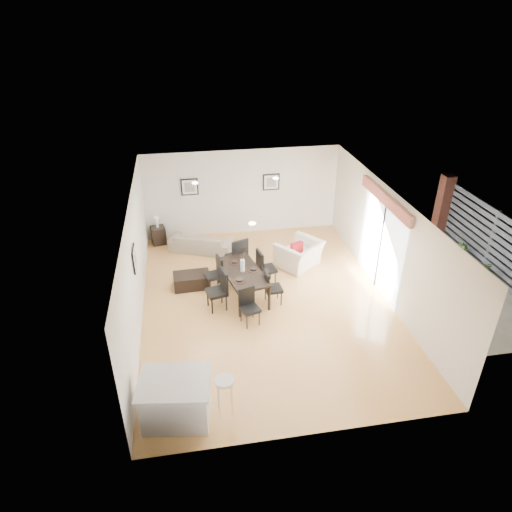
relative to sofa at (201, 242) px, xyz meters
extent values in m
plane|color=#DCAE5A|center=(1.39, -2.97, -0.27)|extent=(8.00, 8.00, 0.00)
cube|color=silver|center=(1.39, 1.03, 1.08)|extent=(6.00, 0.04, 2.70)
cube|color=silver|center=(1.39, -6.97, 1.08)|extent=(6.00, 0.04, 2.70)
cube|color=silver|center=(-1.61, -2.97, 1.08)|extent=(0.04, 8.00, 2.70)
cube|color=silver|center=(4.39, -2.97, 1.08)|extent=(0.04, 8.00, 2.70)
cube|color=white|center=(1.39, -2.97, 2.43)|extent=(6.00, 8.00, 0.02)
imported|color=#A19382|center=(0.00, 0.00, 0.00)|extent=(1.99, 1.37, 0.54)
imported|color=beige|center=(2.63, -1.37, 0.10)|extent=(1.51, 1.49, 0.74)
imported|color=#355A26|center=(6.98, -3.02, 0.10)|extent=(0.81, 0.75, 0.74)
imported|color=#355A26|center=(7.14, -2.04, 0.05)|extent=(0.37, 0.37, 0.63)
cube|color=black|center=(0.87, -2.57, 0.42)|extent=(1.21, 1.88, 0.06)
cylinder|color=black|center=(0.67, -3.44, 0.06)|extent=(0.07, 0.07, 0.66)
cylinder|color=black|center=(0.33, -1.86, 0.06)|extent=(0.07, 0.07, 0.66)
cylinder|color=black|center=(1.41, -3.28, 0.06)|extent=(0.07, 0.07, 0.66)
cylinder|color=black|center=(1.07, -1.70, 0.06)|extent=(0.07, 0.07, 0.66)
cube|color=black|center=(0.18, -3.00, 0.19)|extent=(0.54, 0.54, 0.08)
cube|color=black|center=(0.37, -2.96, 0.47)|extent=(0.16, 0.46, 0.55)
cylinder|color=black|center=(-0.04, -2.87, -0.06)|extent=(0.04, 0.04, 0.42)
cylinder|color=black|center=(0.31, -2.79, -0.06)|extent=(0.04, 0.04, 0.42)
cylinder|color=black|center=(0.04, -3.21, -0.06)|extent=(0.04, 0.04, 0.42)
cylinder|color=black|center=(0.39, -3.14, -0.06)|extent=(0.04, 0.04, 0.42)
cube|color=black|center=(0.18, -2.13, 0.13)|extent=(0.49, 0.49, 0.07)
cube|color=black|center=(0.35, -2.09, 0.38)|extent=(0.15, 0.40, 0.48)
cylinder|color=black|center=(-0.01, -2.02, -0.09)|extent=(0.03, 0.03, 0.37)
cylinder|color=black|center=(0.29, -1.94, -0.09)|extent=(0.03, 0.03, 0.37)
cylinder|color=black|center=(0.06, -2.32, -0.09)|extent=(0.03, 0.03, 0.37)
cylinder|color=black|center=(0.37, -2.25, -0.09)|extent=(0.03, 0.03, 0.37)
cube|color=black|center=(1.56, -3.00, 0.14)|extent=(0.43, 0.43, 0.07)
cube|color=black|center=(1.39, -3.01, 0.39)|extent=(0.08, 0.41, 0.49)
cylinder|color=black|center=(1.73, -3.15, -0.08)|extent=(0.03, 0.03, 0.37)
cylinder|color=black|center=(1.41, -3.17, -0.08)|extent=(0.03, 0.03, 0.37)
cylinder|color=black|center=(1.71, -2.83, -0.08)|extent=(0.03, 0.03, 0.37)
cylinder|color=black|center=(1.40, -2.85, -0.08)|extent=(0.03, 0.03, 0.37)
cube|color=black|center=(1.56, -2.13, 0.18)|extent=(0.52, 0.52, 0.08)
cube|color=black|center=(1.37, -2.17, 0.46)|extent=(0.14, 0.45, 0.53)
cylinder|color=black|center=(1.77, -2.28, -0.07)|extent=(0.03, 0.03, 0.41)
cylinder|color=black|center=(1.42, -2.34, -0.07)|extent=(0.03, 0.03, 0.41)
cylinder|color=black|center=(1.71, -1.93, -0.07)|extent=(0.03, 0.03, 0.41)
cylinder|color=black|center=(1.36, -1.99, -0.07)|extent=(0.03, 0.03, 0.41)
cube|color=black|center=(0.87, -3.72, 0.13)|extent=(0.50, 0.50, 0.07)
cube|color=black|center=(0.82, -3.56, 0.38)|extent=(0.40, 0.17, 0.48)
cylinder|color=black|center=(0.77, -3.92, -0.09)|extent=(0.03, 0.03, 0.37)
cylinder|color=black|center=(0.67, -3.62, -0.09)|extent=(0.03, 0.03, 0.37)
cylinder|color=black|center=(1.07, -3.83, -0.09)|extent=(0.03, 0.03, 0.37)
cylinder|color=black|center=(0.97, -3.53, -0.09)|extent=(0.03, 0.03, 0.37)
cube|color=black|center=(0.87, -1.41, 0.21)|extent=(0.63, 0.63, 0.08)
cube|color=black|center=(0.95, -1.61, 0.51)|extent=(0.47, 0.24, 0.57)
cylinder|color=black|center=(0.98, -1.17, -0.05)|extent=(0.04, 0.04, 0.44)
cylinder|color=black|center=(1.12, -1.52, -0.05)|extent=(0.04, 0.04, 0.44)
cylinder|color=black|center=(0.63, -1.31, -0.05)|extent=(0.04, 0.04, 0.44)
cylinder|color=black|center=(0.77, -1.66, -0.05)|extent=(0.04, 0.04, 0.44)
cylinder|color=white|center=(0.87, -2.57, 0.61)|extent=(0.11, 0.11, 0.32)
cylinder|color=#301D15|center=(1.15, -2.57, 0.46)|extent=(0.31, 0.31, 0.01)
cylinder|color=black|center=(1.15, -2.57, 0.48)|extent=(0.17, 0.17, 0.05)
cylinder|color=#301D15|center=(0.73, -2.13, 0.46)|extent=(0.31, 0.31, 0.01)
cylinder|color=black|center=(0.73, -2.13, 0.48)|extent=(0.17, 0.17, 0.05)
cylinder|color=#301D15|center=(0.73, -3.01, 0.46)|extent=(0.31, 0.31, 0.01)
cylinder|color=black|center=(0.73, -3.01, 0.48)|extent=(0.17, 0.17, 0.05)
cube|color=black|center=(-0.38, -1.94, -0.08)|extent=(0.95, 0.59, 0.37)
cube|color=black|center=(-1.26, 0.68, 0.00)|extent=(0.48, 0.48, 0.54)
cylinder|color=white|center=(-1.26, 0.68, 0.35)|extent=(0.08, 0.08, 0.15)
cone|color=silver|center=(-1.26, 0.68, 0.52)|extent=(0.18, 0.18, 0.20)
cube|color=maroon|center=(2.52, -1.48, 0.34)|extent=(0.39, 0.26, 0.37)
cube|color=silver|center=(-0.84, -6.20, 0.14)|extent=(1.26, 1.01, 0.81)
cube|color=silver|center=(-0.84, -6.20, 0.57)|extent=(1.36, 1.12, 0.06)
cylinder|color=white|center=(0.02, -6.20, 0.47)|extent=(0.35, 0.35, 0.05)
cylinder|color=silver|center=(0.14, -6.09, 0.10)|extent=(0.02, 0.02, 0.74)
cylinder|color=silver|center=(-0.09, -6.09, 0.10)|extent=(0.02, 0.02, 0.74)
cylinder|color=silver|center=(-0.09, -6.32, 0.10)|extent=(0.02, 0.02, 0.74)
cylinder|color=silver|center=(0.14, -6.32, 0.10)|extent=(0.02, 0.02, 0.74)
cube|color=black|center=(-0.21, 1.00, 1.38)|extent=(0.52, 0.03, 0.52)
cube|color=white|center=(-0.21, 1.00, 1.38)|extent=(0.44, 0.04, 0.44)
cube|color=#5A5A55|center=(-0.21, 1.00, 1.38)|extent=(0.30, 0.04, 0.30)
cube|color=black|center=(2.29, 1.00, 1.38)|extent=(0.52, 0.03, 0.52)
cube|color=white|center=(2.29, 1.00, 1.38)|extent=(0.44, 0.04, 0.44)
cube|color=#5A5A55|center=(2.29, 1.00, 1.38)|extent=(0.30, 0.04, 0.30)
cube|color=black|center=(-1.58, -3.17, 1.38)|extent=(0.03, 0.52, 0.52)
cube|color=white|center=(-1.58, -3.17, 1.38)|extent=(0.04, 0.44, 0.44)
cube|color=#5A5A55|center=(-1.58, -3.17, 1.38)|extent=(0.04, 0.30, 0.30)
cube|color=white|center=(4.37, -2.67, 0.85)|extent=(0.02, 2.40, 2.25)
cube|color=black|center=(4.35, -2.67, 0.85)|extent=(0.03, 0.05, 2.25)
cube|color=black|center=(4.35, -2.67, 2.00)|extent=(0.03, 2.50, 0.05)
cube|color=maroon|center=(4.31, -2.67, 2.16)|extent=(0.10, 2.70, 0.28)
plane|color=gray|center=(6.39, -2.67, -0.27)|extent=(6.00, 6.00, 0.00)
cube|color=#313033|center=(7.59, -2.67, 0.63)|extent=(0.08, 5.50, 1.80)
cube|color=brown|center=(7.44, -0.27, 0.73)|extent=(0.35, 0.35, 2.00)
camera|label=1|loc=(-0.42, -12.08, 6.29)|focal=32.00mm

